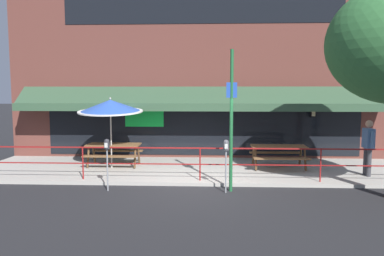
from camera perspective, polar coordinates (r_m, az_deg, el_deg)
name	(u,v)px	position (r m, az deg, el deg)	size (l,w,h in m)	color
ground_plane	(200,186)	(10.73, 1.18, -8.89)	(120.00, 120.00, 0.00)	#232326
patio_deck	(201,170)	(12.66, 1.41, -6.36)	(15.00, 4.00, 0.10)	#ADA89E
restaurant_building	(203,52)	(14.67, 1.64, 11.48)	(15.00, 1.60, 8.40)	brown
patio_railing	(200,157)	(10.85, 1.23, -4.40)	(13.84, 0.04, 0.97)	maroon
picnic_table_left	(114,149)	(13.19, -11.84, -3.09)	(1.80, 1.42, 0.76)	brown
picnic_table_centre	(279,151)	(12.84, 13.07, -3.36)	(1.80, 1.42, 0.76)	brown
patio_umbrella_left	(110,106)	(12.74, -12.33, 3.25)	(2.14, 2.14, 2.38)	#B7B2A8
pedestrian_walking	(368,145)	(12.61, 25.26, -2.33)	(0.25, 0.62, 1.71)	#333338
parking_meter_near	(107,149)	(10.30, -12.84, -3.13)	(0.15, 0.16, 1.42)	gray
parking_meter_far	(226,150)	(9.89, 5.21, -3.38)	(0.15, 0.16, 1.42)	gray
street_sign_pole	(231,119)	(9.97, 6.02, 1.32)	(0.28, 0.09, 3.78)	#1E6033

